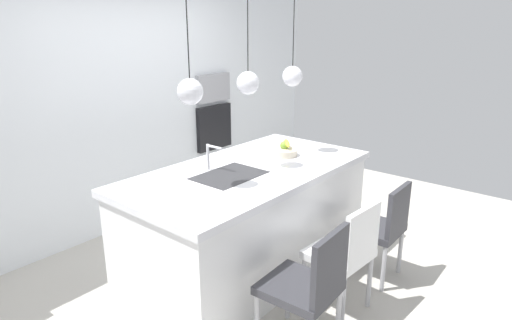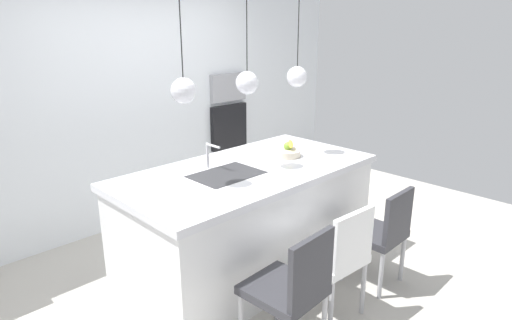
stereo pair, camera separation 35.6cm
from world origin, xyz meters
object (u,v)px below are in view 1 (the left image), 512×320
at_px(microwave, 213,88).
at_px(chair_middle, 346,251).
at_px(fruit_bowl, 284,151).
at_px(chair_near, 309,284).
at_px(oven, 214,127).
at_px(chair_far, 381,225).

height_order(microwave, chair_middle, microwave).
distance_m(fruit_bowl, chair_near, 1.51).
xyz_separation_m(fruit_bowl, chair_middle, (-0.52, -0.96, -0.48)).
distance_m(oven, chair_middle, 2.83).
xyz_separation_m(chair_middle, chair_far, (0.62, -0.00, -0.02)).
xyz_separation_m(fruit_bowl, oven, (0.66, 1.58, -0.12)).
height_order(fruit_bowl, microwave, microwave).
height_order(microwave, chair_near, microwave).
relative_size(microwave, chair_middle, 0.61).
distance_m(microwave, chair_near, 3.19).
bearing_deg(chair_middle, fruit_bowl, 61.43).
xyz_separation_m(chair_near, chair_far, (1.14, 0.01, -0.01)).
bearing_deg(fruit_bowl, chair_near, -136.96).
bearing_deg(microwave, chair_far, -102.55).
bearing_deg(oven, chair_middle, -115.05).
relative_size(fruit_bowl, chair_middle, 0.29).
bearing_deg(microwave, chair_middle, -115.05).
xyz_separation_m(microwave, chair_near, (-1.70, -2.55, -0.87)).
xyz_separation_m(microwave, chair_far, (-0.57, -2.54, -0.88)).
xyz_separation_m(oven, chair_far, (-0.57, -2.54, -0.38)).
relative_size(fruit_bowl, oven, 0.46).
height_order(chair_near, chair_far, chair_near).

